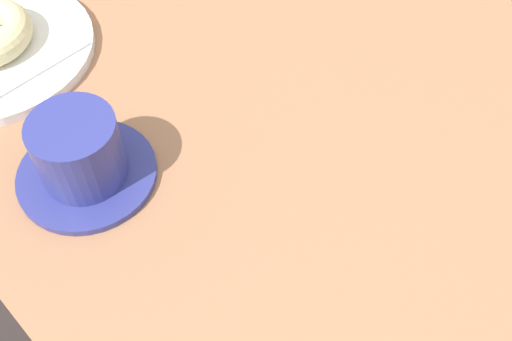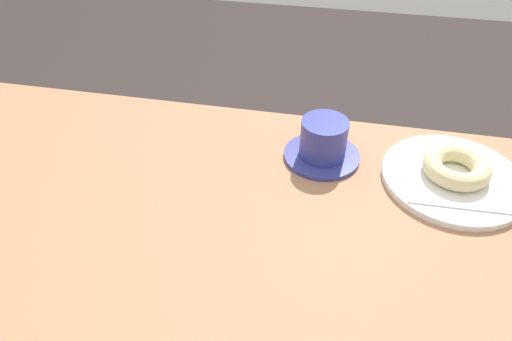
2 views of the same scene
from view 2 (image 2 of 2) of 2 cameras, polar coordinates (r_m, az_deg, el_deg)
table at (r=0.80m, az=-12.69°, el=-13.05°), size 1.30×0.76×0.74m
plate_sugar_ring at (r=0.86m, az=23.06°, el=-0.89°), size 0.24×0.24×0.01m
napkin_sugar_ring at (r=0.86m, az=23.19°, el=-0.50°), size 0.17×0.17×0.00m
donut_sugar_ring at (r=0.85m, az=23.48°, el=0.39°), size 0.11×0.11×0.03m
coffee_cup at (r=0.84m, az=8.27°, el=3.51°), size 0.14×0.14×0.08m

